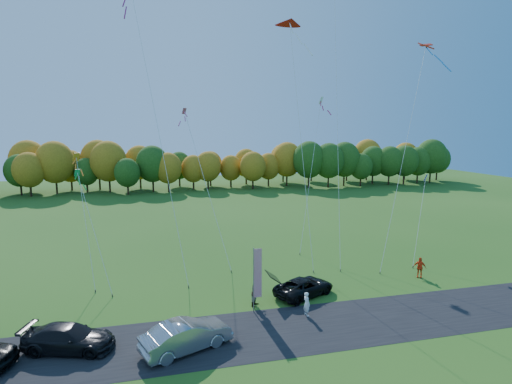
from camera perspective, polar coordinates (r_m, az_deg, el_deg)
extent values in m
plane|color=#245215|center=(29.41, 2.86, -15.41)|extent=(160.00, 160.00, 0.00)
cube|color=black|center=(25.99, 5.49, -18.88)|extent=(90.00, 6.00, 0.01)
imported|color=black|center=(30.39, 6.90, -13.28)|extent=(5.26, 4.00, 1.33)
imported|color=#9B9A9F|center=(23.76, -9.88, -19.55)|extent=(5.35, 3.56, 1.67)
imported|color=black|center=(25.63, -25.17, -18.35)|extent=(5.34, 3.30, 1.44)
imported|color=white|center=(27.37, 7.25, -15.57)|extent=(0.51, 0.66, 1.60)
imported|color=gray|center=(28.49, 0.06, -14.15)|extent=(1.12, 1.17, 1.90)
imported|color=#EA4116|center=(36.12, 22.34, -9.94)|extent=(1.03, 0.97, 1.71)
cylinder|color=#999999|center=(27.08, -0.35, -12.47)|extent=(0.06, 0.06, 4.47)
cube|color=red|center=(26.99, 0.23, -11.53)|extent=(0.56, 0.04, 3.35)
cube|color=navy|center=(26.61, 0.22, -9.00)|extent=(0.56, 0.03, 0.87)
cylinder|color=#4C3F33|center=(32.10, -9.61, -13.19)|extent=(0.08, 0.08, 0.20)
cylinder|color=#4C3F33|center=(35.82, 11.97, -10.89)|extent=(0.08, 0.08, 0.20)
cylinder|color=#4C3F33|center=(35.12, 8.21, -11.18)|extent=(0.08, 0.08, 0.20)
cone|color=red|center=(41.39, 4.84, 23.04)|extent=(2.65, 2.03, 2.90)
cylinder|color=#4C3F33|center=(36.07, 17.29, -10.96)|extent=(0.08, 0.08, 0.20)
cube|color=red|center=(44.69, 23.12, 18.63)|extent=(3.47, 1.20, 1.31)
cylinder|color=#4C3F33|center=(33.17, -21.97, -12.99)|extent=(0.08, 0.08, 0.20)
cube|color=orange|center=(36.87, -24.29, 4.58)|extent=(1.22, 1.22, 1.44)
cylinder|color=#4C3F33|center=(31.92, -19.83, -13.74)|extent=(0.08, 0.08, 0.20)
cube|color=#189450|center=(34.45, -24.18, 2.53)|extent=(0.94, 0.94, 1.10)
cylinder|color=#4C3F33|center=(39.67, 6.28, -8.78)|extent=(0.08, 0.08, 0.20)
cube|color=white|center=(46.59, 9.27, 12.78)|extent=(1.37, 1.37, 1.63)
cylinder|color=#4C3F33|center=(34.88, -3.55, -11.25)|extent=(0.08, 0.08, 0.20)
cube|color=#CC4455|center=(40.09, -10.22, 11.32)|extent=(1.00, 1.00, 1.18)
cylinder|color=#4C3F33|center=(38.46, 21.50, -9.93)|extent=(0.08, 0.08, 0.20)
cube|color=#220CA8|center=(42.48, 23.08, 1.90)|extent=(1.05, 1.05, 1.24)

